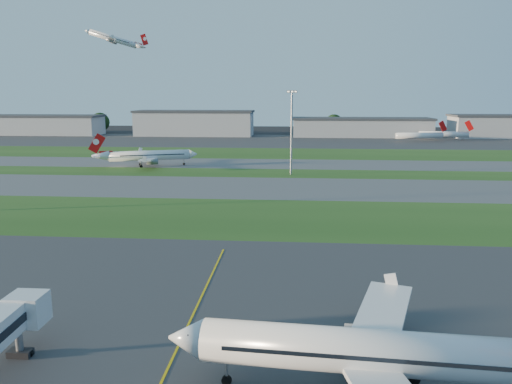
# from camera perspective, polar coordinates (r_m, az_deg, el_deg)

# --- Properties ---
(ground) EXTENTS (700.00, 700.00, 0.00)m
(ground) POSITION_cam_1_polar(r_m,az_deg,el_deg) (54.61, -13.82, -15.87)
(ground) COLOR black
(ground) RESTS_ON ground
(apron_near) EXTENTS (300.00, 70.00, 0.01)m
(apron_near) POSITION_cam_1_polar(r_m,az_deg,el_deg) (54.60, -13.82, -15.87)
(apron_near) COLOR #333335
(apron_near) RESTS_ON ground
(grass_strip_a) EXTENTS (300.00, 34.00, 0.01)m
(grass_strip_a) POSITION_cam_1_polar(r_m,az_deg,el_deg) (102.35, -4.74, -2.80)
(grass_strip_a) COLOR #234818
(grass_strip_a) RESTS_ON ground
(taxiway_a) EXTENTS (300.00, 32.00, 0.01)m
(taxiway_a) POSITION_cam_1_polar(r_m,az_deg,el_deg) (134.30, -2.50, 0.56)
(taxiway_a) COLOR #515154
(taxiway_a) RESTS_ON ground
(grass_strip_b) EXTENTS (300.00, 18.00, 0.01)m
(grass_strip_b) POSITION_cam_1_polar(r_m,az_deg,el_deg) (158.80, -1.41, 2.19)
(grass_strip_b) COLOR #234818
(grass_strip_b) RESTS_ON ground
(taxiway_b) EXTENTS (300.00, 26.00, 0.01)m
(taxiway_b) POSITION_cam_1_polar(r_m,az_deg,el_deg) (180.46, -0.69, 3.27)
(taxiway_b) COLOR #515154
(taxiway_b) RESTS_ON ground
(grass_strip_c) EXTENTS (300.00, 40.00, 0.01)m
(grass_strip_c) POSITION_cam_1_polar(r_m,az_deg,el_deg) (213.09, 0.12, 4.46)
(grass_strip_c) COLOR #234818
(grass_strip_c) RESTS_ON ground
(apron_far) EXTENTS (400.00, 80.00, 0.01)m
(apron_far) POSITION_cam_1_polar(r_m,az_deg,el_deg) (272.65, 1.09, 5.90)
(apron_far) COLOR #333335
(apron_far) RESTS_ON ground
(yellow_line) EXTENTS (0.25, 60.00, 0.02)m
(yellow_line) POSITION_cam_1_polar(r_m,az_deg,el_deg) (53.34, -8.50, -16.35)
(yellow_line) COLOR gold
(yellow_line) RESTS_ON ground
(airliner_parked) EXTENTS (35.88, 30.37, 11.19)m
(airliner_parked) POSITION_cam_1_polar(r_m,az_deg,el_deg) (43.41, 14.26, -17.50)
(airliner_parked) COLOR white
(airliner_parked) RESTS_ON ground
(airliner_taxiing) EXTENTS (32.33, 27.35, 10.53)m
(airliner_taxiing) POSITION_cam_1_polar(r_m,az_deg,el_deg) (176.93, -12.16, 4.07)
(airliner_taxiing) COLOR white
(airliner_taxiing) RESTS_ON ground
(airliner_departing) EXTENTS (30.45, 25.65, 9.55)m
(airliner_departing) POSITION_cam_1_polar(r_m,az_deg,el_deg) (283.55, -15.96, 16.47)
(airliner_departing) COLOR white
(mini_jet_near) EXTENTS (28.23, 9.04, 9.48)m
(mini_jet_near) POSITION_cam_1_polar(r_m,az_deg,el_deg) (280.01, 18.21, 6.17)
(mini_jet_near) COLOR white
(mini_jet_near) RESTS_ON ground
(mini_jet_far) EXTENTS (28.62, 5.80, 9.48)m
(mini_jet_far) POSITION_cam_1_polar(r_m,az_deg,el_deg) (293.69, 20.67, 6.21)
(mini_jet_far) COLOR white
(mini_jet_far) RESTS_ON ground
(light_mast_centre) EXTENTS (3.20, 0.70, 25.80)m
(light_mast_centre) POSITION_cam_1_polar(r_m,az_deg,el_deg) (154.37, 4.08, 7.45)
(light_mast_centre) COLOR gray
(light_mast_centre) RESTS_ON ground
(hangar_far_west) EXTENTS (91.80, 23.00, 12.20)m
(hangar_far_west) POSITION_cam_1_polar(r_m,az_deg,el_deg) (344.39, -24.55, 7.01)
(hangar_far_west) COLOR #96999D
(hangar_far_west) RESTS_ON ground
(hangar_west) EXTENTS (71.40, 23.00, 15.20)m
(hangar_west) POSITION_cam_1_polar(r_m,az_deg,el_deg) (307.68, -7.04, 7.83)
(hangar_west) COLOR #96999D
(hangar_west) RESTS_ON ground
(hangar_east) EXTENTS (81.60, 23.00, 11.20)m
(hangar_east) POSITION_cam_1_polar(r_m,az_deg,el_deg) (304.13, 11.93, 7.27)
(hangar_east) COLOR #96999D
(hangar_east) RESTS_ON ground
(tree_west) EXTENTS (12.10, 12.10, 13.20)m
(tree_west) POSITION_cam_1_polar(r_m,az_deg,el_deg) (340.77, -17.39, 7.64)
(tree_west) COLOR black
(tree_west) RESTS_ON ground
(tree_mid_west) EXTENTS (9.90, 9.90, 10.80)m
(tree_mid_west) POSITION_cam_1_polar(r_m,az_deg,el_deg) (314.71, -2.12, 7.65)
(tree_mid_west) COLOR black
(tree_mid_west) RESTS_ON ground
(tree_mid_east) EXTENTS (11.55, 11.55, 12.60)m
(tree_mid_east) POSITION_cam_1_polar(r_m,az_deg,el_deg) (316.45, 8.90, 7.72)
(tree_mid_east) COLOR black
(tree_mid_east) RESTS_ON ground
(tree_east) EXTENTS (10.45, 10.45, 11.40)m
(tree_east) POSITION_cam_1_polar(r_m,az_deg,el_deg) (328.79, 22.16, 7.05)
(tree_east) COLOR black
(tree_east) RESTS_ON ground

